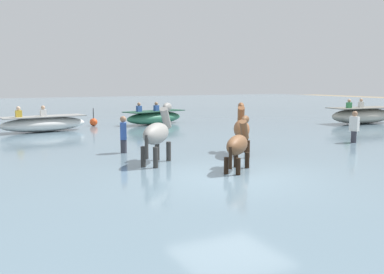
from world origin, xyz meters
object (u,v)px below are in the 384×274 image
Objects in this scene: boat_distant_west at (44,124)px; boat_far_inshore at (362,115)px; horse_trailing_grey at (157,135)px; person_wading_close at (354,131)px; boat_mid_outer at (155,117)px; channel_buoy at (94,122)px; horse_flank_bay at (238,146)px; horse_lead_chestnut at (242,130)px; person_onlooker_right at (124,140)px.

boat_far_inshore is (16.08, -4.00, 0.08)m from boat_distant_west.
horse_trailing_grey is 8.13m from person_wading_close.
boat_distant_west is at bearing -171.83° from boat_mid_outer.
channel_buoy is at bearing 157.96° from boat_far_inshore.
boat_distant_west is 3.02m from channel_buoy.
boat_far_inshore is 11.36m from boat_mid_outer.
horse_flank_bay is 0.44× the size of boat_far_inshore.
person_onlooker_right is at bearing 148.28° from horse_lead_chestnut.
person_wading_close is (6.63, 2.18, -0.20)m from horse_flank_bay.
person_onlooker_right is (-4.35, -8.09, 0.06)m from boat_mid_outer.
horse_lead_chestnut is 1.13× the size of horse_flank_bay.
person_onlooker_right is at bearing 98.18° from horse_trailing_grey.
horse_lead_chestnut reaches higher than boat_distant_west.
horse_flank_bay is at bearing -102.04° from boat_mid_outer.
boat_mid_outer reaches higher than channel_buoy.
boat_distant_west is at bearing -151.58° from channel_buoy.
horse_lead_chestnut reaches higher than horse_flank_bay.
boat_distant_west is 16.57m from boat_far_inshore.
horse_flank_bay is 1.11× the size of person_onlooker_right.
channel_buoy is at bearing 85.28° from horse_trailing_grey.
horse_lead_chestnut is at bearing 2.56° from horse_trailing_grey.
channel_buoy is at bearing 82.18° from person_onlooker_right.
horse_lead_chestnut reaches higher than boat_mid_outer.
horse_lead_chestnut is 1.25× the size of person_wading_close.
person_wading_close is (9.87, -8.99, 0.06)m from boat_distant_west.
boat_mid_outer is at bearing 77.96° from horse_flank_bay.
horse_trailing_grey reaches higher than person_wading_close.
horse_trailing_grey is at bearing -159.49° from boat_far_inshore.
horse_trailing_grey is at bearing -79.35° from boat_distant_west.
horse_lead_chestnut is 10.14m from boat_mid_outer.
boat_distant_west is 0.96× the size of boat_far_inshore.
person_wading_close is at bearing -67.51° from boat_mid_outer.
person_wading_close is at bearing -42.33° from boat_distant_west.
boat_mid_outer is (-10.28, 4.84, -0.08)m from boat_far_inshore.
horse_trailing_grey is at bearing -111.64° from boat_mid_outer.
person_wading_close is (5.22, 0.24, -0.34)m from horse_lead_chestnut.
horse_trailing_grey is 9.53m from boat_distant_west.
boat_far_inshore reaches higher than boat_mid_outer.
horse_lead_chestnut is 10.34m from boat_distant_west.
boat_distant_west is 4.34× the size of channel_buoy.
horse_flank_bay is 6.98m from person_wading_close.
horse_trailing_grey is 2.35m from horse_flank_bay.
channel_buoy is at bearing 100.64° from horse_lead_chestnut.
boat_distant_west is 13.35m from person_wading_close.
boat_mid_outer reaches higher than boat_distant_west.
boat_far_inshore is 2.53× the size of person_onlooker_right.
horse_flank_bay is 1.11× the size of person_wading_close.
horse_trailing_grey is at bearing -177.41° from person_wading_close.
horse_lead_chestnut is 0.97× the size of horse_trailing_grey.
boat_far_inshore is at bearing 12.53° from person_onlooker_right.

